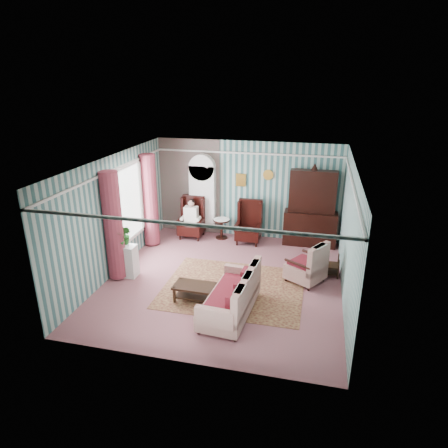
% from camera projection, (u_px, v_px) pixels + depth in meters
% --- Properties ---
extents(floor, '(6.00, 6.00, 0.00)m').
position_uv_depth(floor, '(224.00, 281.00, 9.63)').
color(floor, '#90545B').
rests_on(floor, ground).
extents(room_shell, '(5.53, 6.02, 2.91)m').
position_uv_depth(room_shell, '(200.00, 197.00, 9.23)').
color(room_shell, '#356060').
rests_on(room_shell, ground).
extents(bookcase, '(0.80, 0.28, 2.24)m').
position_uv_depth(bookcase, '(203.00, 199.00, 12.12)').
color(bookcase, white).
rests_on(bookcase, floor).
extents(dresser_hutch, '(1.50, 0.56, 2.36)m').
position_uv_depth(dresser_hutch, '(312.00, 206.00, 11.28)').
color(dresser_hutch, black).
rests_on(dresser_hutch, floor).
extents(wingback_left, '(0.76, 0.80, 1.25)m').
position_uv_depth(wingback_left, '(191.00, 218.00, 12.00)').
color(wingback_left, black).
rests_on(wingback_left, floor).
extents(wingback_right, '(0.76, 0.80, 1.25)m').
position_uv_depth(wingback_right, '(249.00, 223.00, 11.61)').
color(wingback_right, black).
rests_on(wingback_right, floor).
extents(seated_woman, '(0.44, 0.40, 1.18)m').
position_uv_depth(seated_woman, '(191.00, 219.00, 12.01)').
color(seated_woman, beige).
rests_on(seated_woman, floor).
extents(round_side_table, '(0.50, 0.50, 0.60)m').
position_uv_depth(round_side_table, '(222.00, 229.00, 12.05)').
color(round_side_table, black).
rests_on(round_side_table, floor).
extents(nest_table, '(0.45, 0.38, 0.54)m').
position_uv_depth(nest_table, '(330.00, 265.00, 9.82)').
color(nest_table, black).
rests_on(nest_table, floor).
extents(plant_stand, '(0.55, 0.35, 0.80)m').
position_uv_depth(plant_stand, '(126.00, 261.00, 9.75)').
color(plant_stand, white).
rests_on(plant_stand, floor).
extents(rug, '(3.20, 2.60, 0.01)m').
position_uv_depth(rug, '(233.00, 288.00, 9.29)').
color(rug, '#501A1C').
rests_on(rug, floor).
extents(sofa, '(1.25, 2.02, 1.07)m').
position_uv_depth(sofa, '(230.00, 291.00, 8.13)').
color(sofa, beige).
rests_on(sofa, floor).
extents(floral_armchair, '(1.16, 1.16, 1.07)m').
position_uv_depth(floral_armchair, '(306.00, 261.00, 9.42)').
color(floral_armchair, beige).
rests_on(floral_armchair, floor).
extents(coffee_table, '(0.96, 0.54, 0.38)m').
position_uv_depth(coffee_table, '(196.00, 293.00, 8.72)').
color(coffee_table, black).
rests_on(coffee_table, floor).
extents(potted_plant_a, '(0.49, 0.46, 0.43)m').
position_uv_depth(potted_plant_a, '(119.00, 240.00, 9.41)').
color(potted_plant_a, '#1C5B21').
rests_on(potted_plant_a, plant_stand).
extents(potted_plant_b, '(0.32, 0.28, 0.48)m').
position_uv_depth(potted_plant_b, '(126.00, 235.00, 9.61)').
color(potted_plant_b, '#1F5B1C').
rests_on(potted_plant_b, plant_stand).
extents(potted_plant_c, '(0.23, 0.23, 0.37)m').
position_uv_depth(potted_plant_c, '(125.00, 237.00, 9.66)').
color(potted_plant_c, '#1C5019').
rests_on(potted_plant_c, plant_stand).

